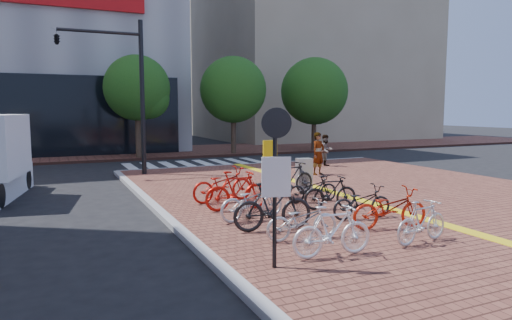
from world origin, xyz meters
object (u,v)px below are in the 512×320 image
bike_9 (330,192)px  traffic_light_pole (104,67)px  bike_8 (362,202)px  pedestrian_a (318,154)px  bike_5 (223,185)px  pedestrian_b (326,150)px  bike_6 (422,222)px  bike_10 (312,188)px  bike_7 (390,208)px  bike_2 (273,206)px  bike_11 (291,178)px  bike_1 (302,220)px  utility_box (304,175)px  bike_4 (237,190)px  yellow_sign (270,158)px  notice_sign (276,168)px  bike_0 (332,231)px  bike_3 (252,201)px

bike_9 → traffic_light_pole: 11.34m
bike_8 → pedestrian_a: (3.28, 7.31, 0.48)m
bike_5 → pedestrian_b: 9.87m
bike_5 → pedestrian_a: pedestrian_a is taller
bike_6 → bike_10: bike_6 is taller
bike_5 → bike_7: bike_5 is taller
bike_6 → bike_7: bearing=-16.7°
bike_5 → bike_8: bearing=-152.0°
bike_2 → bike_10: size_ratio=1.16×
bike_6 → bike_11: 5.91m
bike_6 → bike_7: 1.23m
bike_11 → pedestrian_a: (3.37, 3.68, 0.35)m
bike_1 → utility_box: (3.10, 5.20, 0.13)m
bike_4 → bike_10: (2.49, 0.05, -0.13)m
bike_4 → yellow_sign: size_ratio=1.01×
bike_5 → notice_sign: notice_sign is taller
bike_7 → bike_2: bearing=79.9°
bike_0 → traffic_light_pole: traffic_light_pole is taller
bike_2 → bike_9: (2.53, 1.40, -0.09)m
bike_10 → bike_11: bike_11 is taller
bike_6 → bike_10: bearing=-9.9°
bike_2 → utility_box: bike_2 is taller
pedestrian_b → yellow_sign: 8.65m
bike_10 → yellow_sign: (-0.83, 1.25, 0.85)m
bike_7 → bike_8: (0.01, 1.07, -0.05)m
bike_2 → bike_8: bearing=-80.1°
bike_5 → bike_3: bearing=170.2°
bike_7 → pedestrian_b: (5.24, 10.78, 0.29)m
bike_7 → traffic_light_pole: 13.41m
bike_6 → yellow_sign: (-0.69, 5.88, 0.81)m
bike_9 → pedestrian_b: (5.30, 8.38, 0.30)m
bike_7 → bike_10: bearing=11.7°
bike_2 → notice_sign: notice_sign is taller
bike_4 → utility_box: (3.28, 1.88, 0.01)m
bike_5 → bike_6: 6.29m
bike_10 → pedestrian_b: bearing=-32.1°
bike_0 → pedestrian_b: bearing=-28.2°
yellow_sign → notice_sign: size_ratio=0.65×
bike_5 → yellow_sign: size_ratio=1.09×
bike_10 → bike_5: bearing=66.8°
traffic_light_pole → bike_11: bearing=-54.8°
bike_11 → bike_10: bearing=171.3°
utility_box → traffic_light_pole: traffic_light_pole is taller
bike_1 → notice_sign: 2.32m
pedestrian_b → traffic_light_pole: 10.99m
bike_0 → traffic_light_pole: bearing=16.0°
bike_7 → pedestrian_b: size_ratio=1.20×
bike_2 → bike_6: size_ratio=1.23×
bike_8 → notice_sign: size_ratio=0.59×
bike_0 → bike_1: 1.22m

